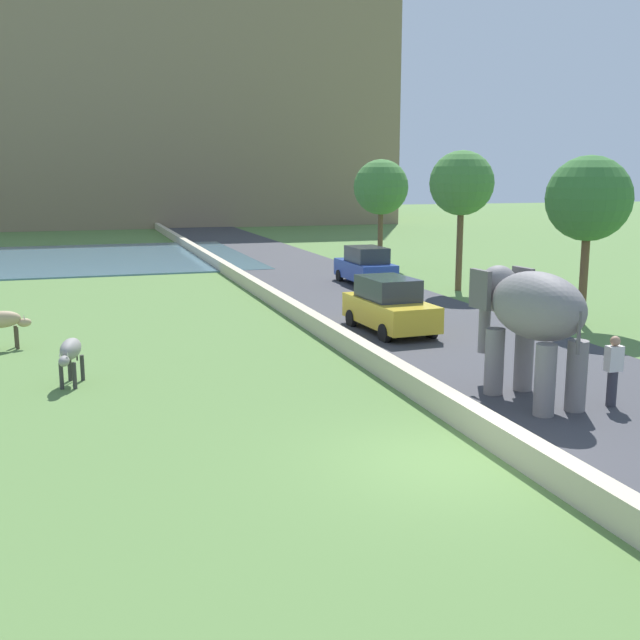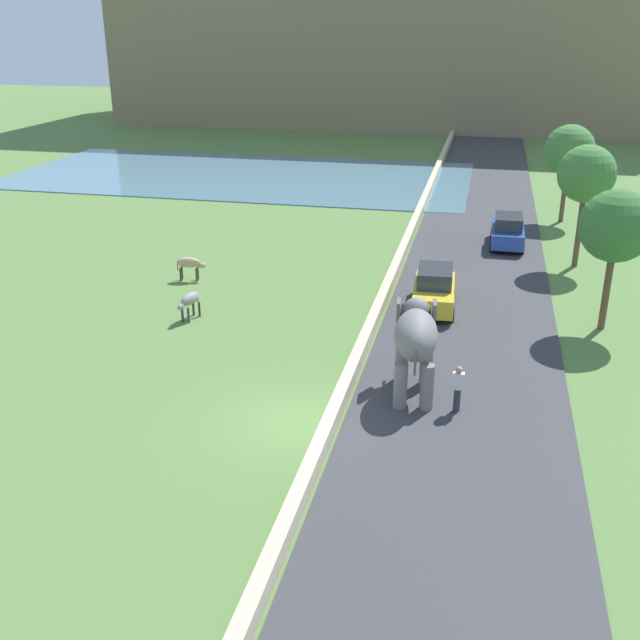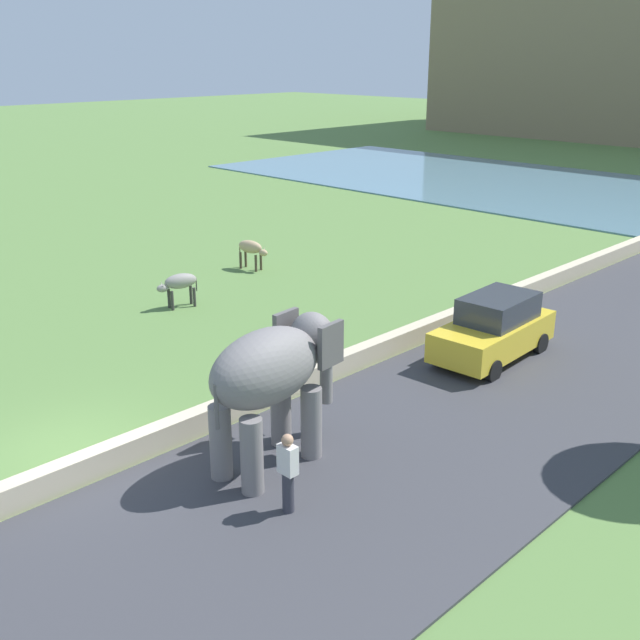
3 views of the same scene
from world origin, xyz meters
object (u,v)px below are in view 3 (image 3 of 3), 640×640
object	(u,v)px
cow_grey	(179,283)
cow_tan	(251,249)
person_beside_elephant	(288,472)
elephant	(274,373)
car_yellow	(494,328)

from	to	relation	value
cow_grey	cow_tan	world-z (taller)	same
person_beside_elephant	cow_grey	distance (m)	12.58
elephant	car_yellow	xyz separation A→B (m)	(0.02, 8.01, -1.14)
elephant	cow_grey	xyz separation A→B (m)	(-9.78, 4.55, -1.20)
cow_grey	cow_tan	xyz separation A→B (m)	(-1.88, 4.69, 0.00)
car_yellow	cow_grey	bearing A→B (deg)	-160.58
cow_grey	cow_tan	bearing A→B (deg)	111.87
elephant	person_beside_elephant	world-z (taller)	elephant
cow_grey	person_beside_elephant	bearing A→B (deg)	-26.30
car_yellow	cow_grey	distance (m)	10.40
car_yellow	cow_grey	world-z (taller)	car_yellow
elephant	person_beside_elephant	distance (m)	2.15
person_beside_elephant	car_yellow	size ratio (longest dim) A/B	0.40
elephant	cow_tan	size ratio (longest dim) A/B	2.49
person_beside_elephant	cow_grey	xyz separation A→B (m)	(-11.28, 5.57, -0.04)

